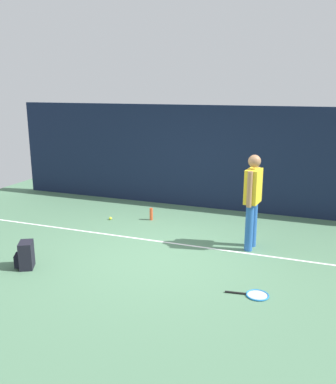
{
  "coord_description": "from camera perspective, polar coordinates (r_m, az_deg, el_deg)",
  "views": [
    {
      "loc": [
        2.47,
        -6.26,
        2.82
      ],
      "look_at": [
        0.0,
        0.4,
        1.0
      ],
      "focal_mm": 38.44,
      "sensor_mm": 36.0,
      "label": 1
    }
  ],
  "objects": [
    {
      "name": "tennis_racket",
      "position": [
        6.02,
        12.02,
        -13.79
      ],
      "size": [
        0.63,
        0.36,
        0.03
      ],
      "rotation": [
        0.0,
        0.0,
        0.13
      ],
      "color": "black",
      "rests_on": "ground"
    },
    {
      "name": "backpack",
      "position": [
        7.01,
        -19.16,
        -8.33
      ],
      "size": [
        0.37,
        0.36,
        0.44
      ],
      "rotation": [
        0.0,
        0.0,
        5.21
      ],
      "color": "black",
      "rests_on": "ground"
    },
    {
      "name": "court_line",
      "position": [
        7.72,
        0.21,
        -7.05
      ],
      "size": [
        9.0,
        0.05,
        0.0
      ],
      "primitive_type": "cube",
      "color": "white",
      "rests_on": "ground"
    },
    {
      "name": "ground_plane",
      "position": [
        7.3,
        -1.1,
        -8.36
      ],
      "size": [
        12.0,
        12.0,
        0.0
      ],
      "primitive_type": "plane",
      "color": "#4C7556"
    },
    {
      "name": "back_fence",
      "position": [
        9.72,
        5.35,
        4.78
      ],
      "size": [
        10.0,
        0.1,
        2.42
      ],
      "primitive_type": "cube",
      "color": "#141E38",
      "rests_on": "ground"
    },
    {
      "name": "water_bottle",
      "position": [
        8.97,
        -2.34,
        -3.08
      ],
      "size": [
        0.07,
        0.07,
        0.27
      ],
      "primitive_type": "cylinder",
      "color": "#D84C26",
      "rests_on": "ground"
    },
    {
      "name": "tennis_player",
      "position": [
        7.33,
        11.66,
        -0.59
      ],
      "size": [
        0.27,
        0.53,
        1.7
      ],
      "rotation": [
        0.0,
        0.0,
        1.45
      ],
      "color": "#2659A5",
      "rests_on": "ground"
    },
    {
      "name": "tennis_ball_near_player",
      "position": [
        9.09,
        -7.99,
        -3.64
      ],
      "size": [
        0.07,
        0.07,
        0.07
      ],
      "primitive_type": "sphere",
      "color": "#CCE033",
      "rests_on": "ground"
    }
  ]
}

